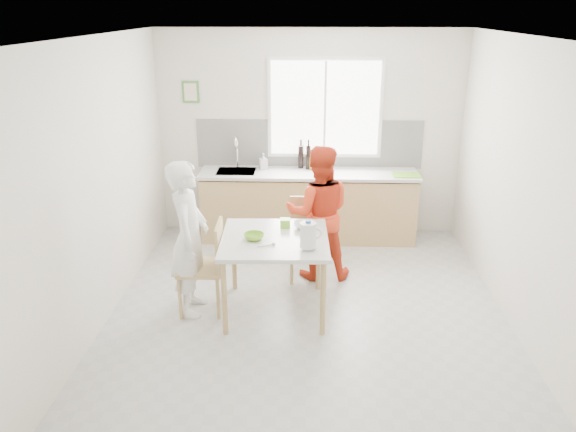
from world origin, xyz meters
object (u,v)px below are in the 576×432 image
Objects in this scene: person_white at (189,239)px; milk_jug at (309,235)px; chair_left at (207,263)px; bowl_green at (254,237)px; dining_table at (275,245)px; person_red at (319,213)px; wine_bottle_a at (308,157)px; bowl_white at (305,226)px; chair_far at (308,234)px; wine_bottle_b at (301,157)px.

person_white is 5.91× the size of milk_jug.
bowl_green is (0.48, -0.04, 0.31)m from chair_left.
dining_table is at bearing 90.00° from chair_left.
wine_bottle_a is at bearing -86.29° from person_red.
dining_table is at bearing -98.62° from wine_bottle_a.
person_white is 1.17m from bowl_white.
chair_far is at bearing -89.76° from wine_bottle_a.
wine_bottle_a is 1.07× the size of wine_bottle_b.
person_red is 0.58m from bowl_white.
person_red is at bearing 125.01° from chair_left.
person_white is 2.44m from wine_bottle_a.
dining_table is at bearing -90.00° from person_white.
chair_left reaches higher than chair_far.
person_red is 7.89× the size of bowl_green.
wine_bottle_b is (1.06, 2.18, 0.28)m from person_white.
wine_bottle_b reaches higher than chair_far.
wine_bottle_b is (0.42, 2.21, 0.23)m from bowl_green.
chair_far is 0.29m from person_red.
wine_bottle_b reaches higher than bowl_white.
person_red is at bearing -84.50° from wine_bottle_a.
person_white is at bearing -145.53° from chair_far.
person_white reaches higher than wine_bottle_b.
chair_left is 1.12m from milk_jug.
bowl_green is at bearing -103.46° from wine_bottle_a.
chair_far is at bearing -55.53° from person_white.
dining_table is 1.17× the size of chair_far.
milk_jug is (0.01, -1.10, 0.45)m from chair_far.
bowl_white is 0.76× the size of wine_bottle_b.
person_white is (-0.84, -0.03, 0.07)m from dining_table.
milk_jug reaches higher than chair_far.
person_red is at bearing 53.71° from bowl_green.
milk_jug is at bearing -91.35° from chair_far.
dining_table is at bearing -113.12° from chair_far.
chair_far is at bearing 68.67° from dining_table.
person_white reaches higher than chair_left.
chair_far is 4.03× the size of bowl_white.
bowl_green reaches higher than bowl_white.
chair_far is (0.32, 0.83, -0.22)m from dining_table.
chair_left is at bearing -90.00° from person_white.
dining_table is 4.73× the size of bowl_white.
person_red is 4.82× the size of wine_bottle_a.
bowl_white is at bearing 41.60° from dining_table.
milk_jug is at bearing -89.67° from wine_bottle_a.
person_white reaches higher than dining_table.
bowl_green is at bearing -100.66° from wine_bottle_b.
milk_jug is at bearing -103.49° from person_white.
person_red reaches higher than wine_bottle_b.
chair_far is 0.58× the size of person_white.
dining_table is 0.41m from bowl_white.
bowl_white is (1.14, 0.29, 0.04)m from person_white.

